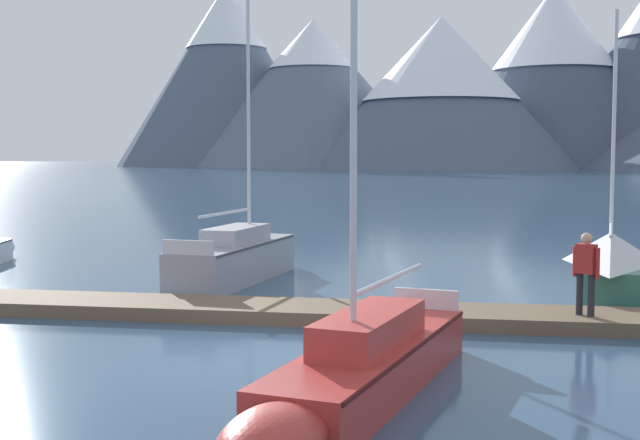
# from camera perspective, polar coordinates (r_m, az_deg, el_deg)

# --- Properties ---
(ground_plane) EXTENTS (700.00, 700.00, 0.00)m
(ground_plane) POSITION_cam_1_polar(r_m,az_deg,el_deg) (14.91, -5.22, -9.45)
(ground_plane) COLOR #2D4C6B
(mountain_west_summit) EXTENTS (64.33, 64.33, 52.94)m
(mountain_west_summit) POSITION_cam_1_polar(r_m,az_deg,el_deg) (254.50, -6.26, 9.76)
(mountain_west_summit) COLOR #4C566B
(mountain_west_summit) RESTS_ON ground
(mountain_central_massif) EXTENTS (70.57, 70.57, 40.83)m
(mountain_central_massif) POSITION_cam_1_polar(r_m,az_deg,el_deg) (239.38, -0.46, 8.61)
(mountain_central_massif) COLOR slate
(mountain_central_massif) RESTS_ON ground
(mountain_shoulder_ridge) EXTENTS (68.73, 68.73, 38.24)m
(mountain_shoulder_ridge) POSITION_cam_1_polar(r_m,az_deg,el_deg) (220.73, 8.09, 8.79)
(mountain_shoulder_ridge) COLOR #4C566B
(mountain_shoulder_ridge) RESTS_ON ground
(mountain_east_summit) EXTENTS (71.22, 71.22, 50.82)m
(mountain_east_summit) POSITION_cam_1_polar(r_m,az_deg,el_deg) (252.03, 15.36, 9.57)
(mountain_east_summit) COLOR #424C60
(mountain_east_summit) RESTS_ON ground
(dock) EXTENTS (28.77, 3.56, 0.30)m
(dock) POSITION_cam_1_polar(r_m,az_deg,el_deg) (18.63, -1.38, -6.16)
(dock) COLOR brown
(dock) RESTS_ON ground
(sailboat_mid_dock_port) EXTENTS (1.97, 6.97, 8.33)m
(sailboat_mid_dock_port) POSITION_cam_1_polar(r_m,az_deg,el_deg) (24.36, -5.37, -2.43)
(sailboat_mid_dock_port) COLOR #93939E
(sailboat_mid_dock_port) RESTS_ON ground
(sailboat_mid_dock_starboard) EXTENTS (2.44, 7.66, 9.00)m
(sailboat_mid_dock_starboard) POSITION_cam_1_polar(r_m,az_deg,el_deg) (12.46, 2.69, -9.76)
(sailboat_mid_dock_starboard) COLOR #B2332D
(sailboat_mid_dock_starboard) RESTS_ON ground
(sailboat_far_berth) EXTENTS (2.14, 6.99, 7.28)m
(sailboat_far_berth) POSITION_cam_1_polar(r_m,az_deg,el_deg) (23.11, 18.85, -2.75)
(sailboat_far_berth) COLOR #336B56
(sailboat_far_berth) RESTS_ON ground
(person_on_dock) EXTENTS (0.51, 0.39, 1.69)m
(person_on_dock) POSITION_cam_1_polar(r_m,az_deg,el_deg) (18.05, 17.37, -3.12)
(person_on_dock) COLOR #232328
(person_on_dock) RESTS_ON dock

